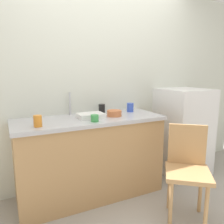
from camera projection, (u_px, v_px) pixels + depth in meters
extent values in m
plane|color=#9E998E|center=(139.00, 220.00, 2.15)|extent=(8.00, 8.00, 0.00)
cube|color=silver|center=(97.00, 86.00, 2.81)|extent=(4.80, 0.10, 2.43)
cube|color=tan|center=(90.00, 158.00, 2.54)|extent=(1.58, 0.60, 0.86)
cube|color=#B7B7BC|center=(89.00, 119.00, 2.46)|extent=(1.62, 0.64, 0.04)
cylinder|color=#B7B7BC|center=(70.00, 104.00, 2.59)|extent=(0.02, 0.02, 0.26)
cube|color=white|center=(183.00, 131.00, 3.09)|extent=(0.60, 0.61, 1.17)
cylinder|color=tan|center=(171.00, 205.00, 2.01)|extent=(0.04, 0.04, 0.45)
cylinder|color=tan|center=(206.00, 209.00, 1.95)|extent=(0.04, 0.04, 0.45)
cylinder|color=tan|center=(169.00, 188.00, 2.30)|extent=(0.04, 0.04, 0.45)
cylinder|color=tan|center=(200.00, 191.00, 2.24)|extent=(0.04, 0.04, 0.45)
cube|color=tan|center=(188.00, 173.00, 2.08)|extent=(0.56, 0.56, 0.04)
cube|color=tan|center=(187.00, 144.00, 2.22)|extent=(0.30, 0.25, 0.40)
cube|color=white|center=(91.00, 116.00, 2.44)|extent=(0.28, 0.20, 0.05)
cylinder|color=#C67042|center=(114.00, 113.00, 2.53)|extent=(0.16, 0.16, 0.07)
cylinder|color=black|center=(102.00, 109.00, 2.70)|extent=(0.08, 0.08, 0.11)
cylinder|color=orange|center=(38.00, 121.00, 2.05)|extent=(0.08, 0.08, 0.11)
cylinder|color=blue|center=(130.00, 107.00, 2.79)|extent=(0.08, 0.08, 0.11)
cylinder|color=green|center=(95.00, 118.00, 2.25)|extent=(0.08, 0.08, 0.07)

